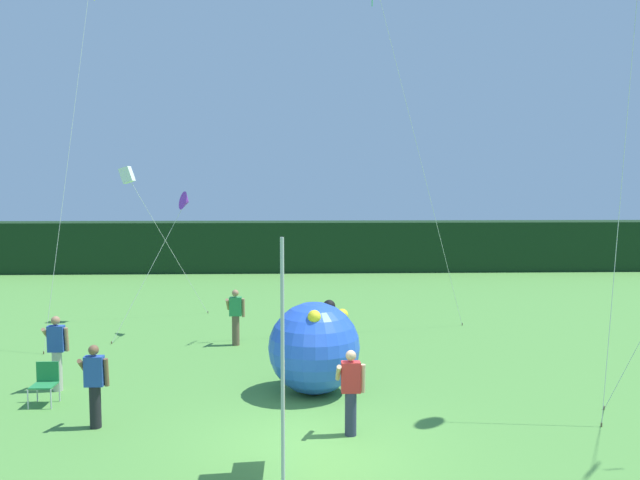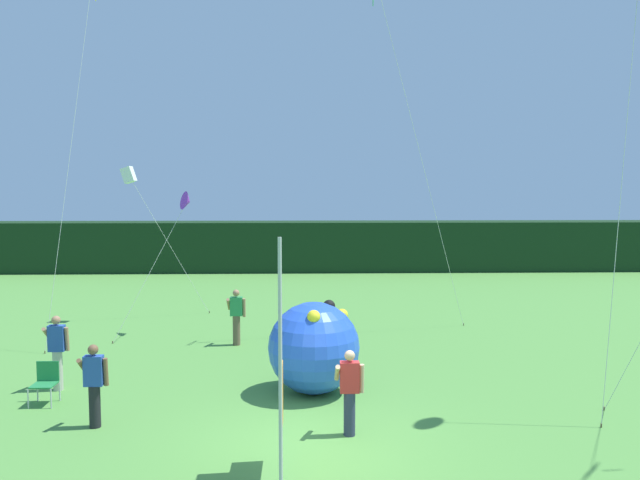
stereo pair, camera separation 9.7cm
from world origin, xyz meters
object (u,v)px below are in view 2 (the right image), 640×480
object	(u,v)px
person_far_right	(350,390)
inflatable_balloon	(314,348)
banner_flag	(281,364)
person_far_left	(94,383)
person_mid_field	(236,315)
kite_green_diamond_4	(382,3)
kite_white_box_2	(129,176)
folding_chair	(46,380)
person_near_banner	(57,350)
kite_purple_delta_1	(187,202)

from	to	relation	value
person_far_right	inflatable_balloon	distance (m)	2.56
banner_flag	person_far_left	distance (m)	4.48
person_mid_field	kite_green_diamond_4	bearing A→B (deg)	12.56
inflatable_balloon	kite_white_box_2	distance (m)	10.96
person_far_right	inflatable_balloon	xyz separation A→B (m)	(-0.62, 2.48, 0.18)
person_far_right	folding_chair	bearing A→B (deg)	163.13
inflatable_balloon	banner_flag	bearing A→B (deg)	-98.17
person_far_right	person_mid_field	bearing A→B (deg)	112.40
banner_flag	person_far_left	xyz separation A→B (m)	(-3.71, 2.29, -1.01)
person_far_left	person_far_right	bearing A→B (deg)	-6.32
person_far_left	inflatable_balloon	bearing A→B (deg)	24.09
banner_flag	kite_green_diamond_4	world-z (taller)	kite_green_diamond_4
person_mid_field	person_far_left	distance (m)	6.68
banner_flag	kite_green_diamond_4	size ratio (longest dim) A/B	0.34
person_near_banner	inflatable_balloon	xyz separation A→B (m)	(5.91, -0.36, 0.12)
banner_flag	kite_purple_delta_1	size ratio (longest dim) A/B	0.86
banner_flag	kite_green_diamond_4	bearing A→B (deg)	73.98
kite_green_diamond_4	banner_flag	bearing A→B (deg)	-106.02
folding_chair	kite_purple_delta_1	world-z (taller)	kite_purple_delta_1
person_far_right	kite_purple_delta_1	xyz separation A→B (m)	(-4.55, 8.58, 3.33)
banner_flag	person_far_left	bearing A→B (deg)	148.33
banner_flag	person_near_banner	xyz separation A→B (m)	(-5.30, 4.58, -0.95)
person_near_banner	person_far_left	size ratio (longest dim) A/B	1.06
banner_flag	person_mid_field	size ratio (longest dim) A/B	2.36
person_far_left	kite_green_diamond_4	xyz separation A→B (m)	(6.47, 7.31, 9.34)
kite_green_diamond_4	person_far_left	bearing A→B (deg)	-131.51
person_mid_field	kite_green_diamond_4	world-z (taller)	kite_green_diamond_4
person_mid_field	person_far_right	size ratio (longest dim) A/B	1.02
kite_green_diamond_4	inflatable_balloon	bearing A→B (deg)	-111.79
person_far_left	inflatable_balloon	distance (m)	4.73
kite_purple_delta_1	kite_white_box_2	size ratio (longest dim) A/B	0.84
person_near_banner	kite_purple_delta_1	xyz separation A→B (m)	(1.98, 5.74, 3.27)
person_mid_field	person_far_left	world-z (taller)	person_mid_field
person_near_banner	inflatable_balloon	size ratio (longest dim) A/B	0.83
person_mid_field	folding_chair	size ratio (longest dim) A/B	1.87
inflatable_balloon	kite_white_box_2	xyz separation A→B (m)	(-6.25, 8.06, 4.01)
inflatable_balloon	folding_chair	size ratio (longest dim) A/B	2.34
inflatable_balloon	folding_chair	bearing A→B (deg)	-174.90
person_far_left	kite_white_box_2	distance (m)	11.00
person_near_banner	person_far_left	distance (m)	2.79
inflatable_balloon	kite_purple_delta_1	distance (m)	7.91
folding_chair	kite_purple_delta_1	size ratio (longest dim) A/B	0.20
person_near_banner	person_mid_field	size ratio (longest dim) A/B	1.05
person_near_banner	kite_white_box_2	distance (m)	8.74
person_near_banner	person_far_left	xyz separation A→B (m)	(1.59, -2.29, -0.06)
banner_flag	person_far_right	size ratio (longest dim) A/B	2.40
person_near_banner	inflatable_balloon	world-z (taller)	inflatable_balloon
person_far_right	kite_green_diamond_4	xyz separation A→B (m)	(1.53, 7.86, 9.34)
person_near_banner	folding_chair	world-z (taller)	person_near_banner
person_far_left	kite_green_diamond_4	bearing A→B (deg)	48.49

